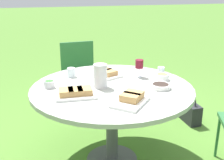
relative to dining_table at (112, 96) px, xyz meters
The scene contains 14 objects.
ground_plane 0.66m from the dining_table, ahead, with size 40.00×40.00×0.00m, color #4C7A2D.
dining_table is the anchor object (origin of this frame).
chair_near_right 1.29m from the dining_table, ahead, with size 0.45×0.46×0.89m.
water_pitcher 0.22m from the dining_table, 83.22° to the left, with size 0.13×0.12×0.21m.
wine_glass 0.43m from the dining_table, 59.80° to the right, with size 0.08×0.08×0.17m.
platter_bread_main 0.39m from the dining_table, 112.66° to the left, with size 0.22×0.33×0.07m.
platter_charcuterie 0.35m from the dining_table, ahead, with size 0.40×0.31×0.06m.
platter_sandwich_side 0.40m from the dining_table, behind, with size 0.36×0.36×0.07m.
bowl_fries 0.52m from the dining_table, 84.29° to the right, with size 0.12×0.12×0.06m.
bowl_salad 0.56m from the dining_table, 76.89° to the left, with size 0.09×0.09×0.06m.
bowl_olives 0.43m from the dining_table, 112.41° to the right, with size 0.17×0.17×0.04m.
cup_water_near 0.60m from the dining_table, 71.76° to the right, with size 0.07×0.07×0.08m.
cup_water_far 0.50m from the dining_table, 38.91° to the left, with size 0.08×0.08×0.09m.
handbag 1.34m from the dining_table, 66.31° to the right, with size 0.30×0.14×0.37m.
Camera 1 is at (-2.21, 0.63, 1.59)m, focal length 45.00 mm.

